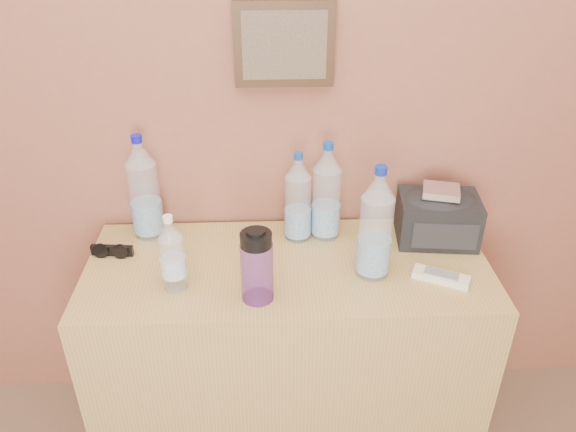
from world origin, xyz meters
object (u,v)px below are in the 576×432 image
object	(u,v)px
pet_large_d	(376,229)
nalgene_bottle	(257,265)
ac_remote	(441,277)
pet_large_a	(144,192)
pet_large_b	(298,201)
pet_large_c	(326,196)
dresser	(288,357)
foil_packet	(441,191)
sunglasses	(112,250)
toiletry_bag	(438,216)
pet_small	(172,257)

from	to	relation	value
pet_large_d	nalgene_bottle	bearing A→B (deg)	-163.28
pet_large_d	ac_remote	size ratio (longest dim) A/B	2.16
pet_large_a	pet_large_b	world-z (taller)	pet_large_a
pet_large_b	pet_large_c	size ratio (longest dim) A/B	0.91
pet_large_a	dresser	bearing A→B (deg)	-23.42
pet_large_a	ac_remote	distance (m)	0.97
nalgene_bottle	foil_packet	xyz separation A→B (m)	(0.58, 0.28, 0.07)
dresser	pet_large_c	xyz separation A→B (m)	(0.13, 0.17, 0.54)
pet_large_a	sunglasses	xyz separation A→B (m)	(-0.10, -0.12, -0.14)
pet_large_b	toiletry_bag	bearing A→B (deg)	-3.61
pet_small	sunglasses	world-z (taller)	pet_small
pet_large_c	foil_packet	size ratio (longest dim) A/B	2.97
pet_large_a	nalgene_bottle	bearing A→B (deg)	-44.18
pet_small	ac_remote	distance (m)	0.79
sunglasses	foil_packet	size ratio (longest dim) A/B	1.19
dresser	pet_large_a	xyz separation A→B (m)	(-0.46, 0.20, 0.55)
pet_small	toiletry_bag	distance (m)	0.86
pet_large_c	foil_packet	xyz separation A→B (m)	(0.36, -0.05, 0.04)
pet_small	pet_large_a	bearing A→B (deg)	112.88
pet_large_a	toiletry_bag	world-z (taller)	pet_large_a
pet_large_d	foil_packet	world-z (taller)	pet_large_d
pet_large_d	sunglasses	world-z (taller)	pet_large_d
pet_large_c	toiletry_bag	world-z (taller)	pet_large_c
nalgene_bottle	toiletry_bag	xyz separation A→B (m)	(0.59, 0.29, -0.02)
foil_packet	pet_large_d	bearing A→B (deg)	-144.09
dresser	pet_large_d	xyz separation A→B (m)	(0.25, -0.05, 0.55)
pet_large_c	pet_small	world-z (taller)	pet_large_c
pet_large_a	ac_remote	xyz separation A→B (m)	(0.91, -0.30, -0.15)
sunglasses	toiletry_bag	bearing A→B (deg)	8.73
nalgene_bottle	toiletry_bag	size ratio (longest dim) A/B	0.89
ac_remote	toiletry_bag	xyz separation A→B (m)	(0.04, 0.23, 0.08)
pet_large_b	pet_small	size ratio (longest dim) A/B	1.27
nalgene_bottle	ac_remote	world-z (taller)	nalgene_bottle
pet_large_b	pet_large_d	xyz separation A→B (m)	(0.21, -0.21, 0.02)
pet_large_b	ac_remote	world-z (taller)	pet_large_b
dresser	ac_remote	xyz separation A→B (m)	(0.45, -0.10, 0.40)
pet_large_c	nalgene_bottle	size ratio (longest dim) A/B	1.48
dresser	pet_large_b	world-z (taller)	pet_large_b
toiletry_bag	pet_large_a	bearing A→B (deg)	-178.00
pet_large_c	ac_remote	distance (m)	0.44
pet_large_d	nalgene_bottle	world-z (taller)	pet_large_d
pet_large_a	pet_large_d	size ratio (longest dim) A/B	1.00
ac_remote	foil_packet	bearing A→B (deg)	106.25
pet_large_d	ac_remote	world-z (taller)	pet_large_d
pet_large_c	sunglasses	size ratio (longest dim) A/B	2.50
dresser	pet_large_a	distance (m)	0.74
pet_large_b	sunglasses	xyz separation A→B (m)	(-0.60, -0.08, -0.12)
pet_large_c	toiletry_bag	xyz separation A→B (m)	(0.36, -0.04, -0.06)
pet_large_c	pet_small	xyz separation A→B (m)	(-0.47, -0.27, -0.04)
pet_large_a	pet_large_c	size ratio (longest dim) A/B	1.07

